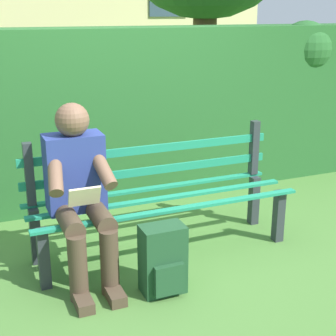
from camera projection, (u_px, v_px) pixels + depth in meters
name	position (u px, v px, depth m)	size (l,w,h in m)	color
ground	(163.00, 251.00, 3.70)	(60.00, 60.00, 0.00)	#477533
park_bench	(159.00, 195.00, 3.64)	(1.94, 0.51, 0.87)	#2D3338
person_seated	(79.00, 190.00, 3.20)	(0.44, 0.73, 1.16)	navy
hedge_backdrop	(154.00, 108.00, 4.79)	(5.56, 0.69, 1.62)	#265B28
backpack	(163.00, 260.00, 3.11)	(0.27, 0.25, 0.45)	#1E4728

